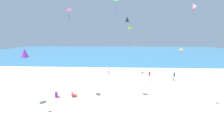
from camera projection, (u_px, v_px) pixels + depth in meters
ground_plane at (113, 81)px, 21.30m from camera, size 120.00×120.00×0.00m
ocean_water at (116, 52)px, 59.81m from camera, size 120.00×60.00×0.05m
beach_chair_far_right at (74, 94)px, 15.99m from camera, size 0.87×0.86×0.58m
person_0 at (109, 70)px, 25.02m from camera, size 0.42×0.42×1.49m
person_1 at (149, 75)px, 21.61m from camera, size 0.43×0.43×1.61m
person_2 at (57, 95)px, 15.69m from camera, size 0.69×0.49×0.79m
person_3 at (174, 76)px, 21.52m from camera, size 0.37×0.37×1.45m
kite_pink at (194, 5)px, 13.26m from camera, size 0.68×0.61×1.17m
kite_purple at (25, 53)px, 13.93m from camera, size 0.91×0.83×1.44m
kite_magenta at (68, 9)px, 15.37m from camera, size 0.86×0.96×1.49m
kite_black at (127, 19)px, 25.21m from camera, size 1.13×1.13×2.03m
kite_teal at (134, 46)px, 28.68m from camera, size 0.45×0.38×0.93m
kite_orange at (181, 49)px, 22.35m from camera, size 0.78×0.71×1.33m
kite_red at (134, 45)px, 24.85m from camera, size 0.11×0.93×1.41m
kite_lime at (130, 28)px, 34.01m from camera, size 1.07×0.30×1.72m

